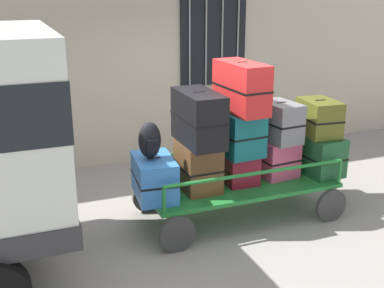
{
  "coord_description": "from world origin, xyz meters",
  "views": [
    {
      "loc": [
        -2.4,
        -5.59,
        2.99
      ],
      "look_at": [
        -0.25,
        -0.14,
        1.08
      ],
      "focal_mm": 47.22,
      "sensor_mm": 36.0,
      "label": 1
    }
  ],
  "objects_px": {
    "suitcase_center_middle": "(240,134)",
    "luggage_cart": "(238,188)",
    "suitcase_left_bottom": "(154,177)",
    "suitcase_right_middle": "(319,118)",
    "backpack": "(150,141)",
    "suitcase_midleft_middle": "(199,118)",
    "suitcase_midright_middle": "(280,122)",
    "suitcase_center_top": "(241,87)",
    "suitcase_center_bottom": "(239,169)",
    "suitcase_midright_bottom": "(276,158)",
    "suitcase_midleft_bottom": "(198,166)",
    "suitcase_right_bottom": "(315,153)"
  },
  "relations": [
    {
      "from": "suitcase_center_middle",
      "to": "luggage_cart",
      "type": "bearing_deg",
      "value": 90.0
    },
    {
      "from": "luggage_cart",
      "to": "suitcase_center_middle",
      "type": "xyz_separation_m",
      "value": [
        -0.0,
        -0.0,
        0.75
      ]
    },
    {
      "from": "suitcase_left_bottom",
      "to": "suitcase_right_middle",
      "type": "bearing_deg",
      "value": -0.05
    },
    {
      "from": "backpack",
      "to": "suitcase_left_bottom",
      "type": "bearing_deg",
      "value": -0.55
    },
    {
      "from": "suitcase_right_middle",
      "to": "suitcase_midleft_middle",
      "type": "bearing_deg",
      "value": 179.66
    },
    {
      "from": "suitcase_midright_middle",
      "to": "suitcase_center_top",
      "type": "bearing_deg",
      "value": 179.45
    },
    {
      "from": "suitcase_left_bottom",
      "to": "suitcase_center_bottom",
      "type": "bearing_deg",
      "value": 0.9
    },
    {
      "from": "suitcase_left_bottom",
      "to": "suitcase_center_middle",
      "type": "xyz_separation_m",
      "value": [
        1.15,
        0.03,
        0.42
      ]
    },
    {
      "from": "suitcase_left_bottom",
      "to": "luggage_cart",
      "type": "bearing_deg",
      "value": 1.69
    },
    {
      "from": "suitcase_center_bottom",
      "to": "suitcase_midright_middle",
      "type": "relative_size",
      "value": 0.73
    },
    {
      "from": "suitcase_center_top",
      "to": "suitcase_midright_bottom",
      "type": "relative_size",
      "value": 1.67
    },
    {
      "from": "suitcase_midleft_bottom",
      "to": "suitcase_center_middle",
      "type": "bearing_deg",
      "value": 0.83
    },
    {
      "from": "suitcase_midright_bottom",
      "to": "suitcase_midright_middle",
      "type": "bearing_deg",
      "value": -90.0
    },
    {
      "from": "luggage_cart",
      "to": "suitcase_center_bottom",
      "type": "distance_m",
      "value": 0.27
    },
    {
      "from": "backpack",
      "to": "suitcase_center_top",
      "type": "bearing_deg",
      "value": 1.74
    },
    {
      "from": "suitcase_midright_middle",
      "to": "suitcase_midright_bottom",
      "type": "bearing_deg",
      "value": 90.0
    },
    {
      "from": "suitcase_center_bottom",
      "to": "suitcase_center_top",
      "type": "relative_size",
      "value": 0.52
    },
    {
      "from": "luggage_cart",
      "to": "suitcase_left_bottom",
      "type": "distance_m",
      "value": 1.2
    },
    {
      "from": "suitcase_midright_bottom",
      "to": "suitcase_right_middle",
      "type": "relative_size",
      "value": 0.81
    },
    {
      "from": "luggage_cart",
      "to": "backpack",
      "type": "relative_size",
      "value": 5.8
    },
    {
      "from": "suitcase_midleft_bottom",
      "to": "suitcase_center_top",
      "type": "xyz_separation_m",
      "value": [
        0.58,
        0.01,
        0.95
      ]
    },
    {
      "from": "suitcase_midright_bottom",
      "to": "luggage_cart",
      "type": "bearing_deg",
      "value": -176.41
    },
    {
      "from": "suitcase_center_bottom",
      "to": "backpack",
      "type": "bearing_deg",
      "value": -179.15
    },
    {
      "from": "suitcase_center_top",
      "to": "suitcase_left_bottom",
      "type": "bearing_deg",
      "value": -178.17
    },
    {
      "from": "luggage_cart",
      "to": "suitcase_left_bottom",
      "type": "xyz_separation_m",
      "value": [
        -1.15,
        -0.03,
        0.33
      ]
    },
    {
      "from": "suitcase_midright_middle",
      "to": "suitcase_left_bottom",
      "type": "bearing_deg",
      "value": -178.96
    },
    {
      "from": "suitcase_center_top",
      "to": "suitcase_midright_middle",
      "type": "height_order",
      "value": "suitcase_center_top"
    },
    {
      "from": "suitcase_center_middle",
      "to": "suitcase_midright_bottom",
      "type": "height_order",
      "value": "suitcase_center_middle"
    },
    {
      "from": "suitcase_center_top",
      "to": "suitcase_right_bottom",
      "type": "xyz_separation_m",
      "value": [
        1.15,
        -0.01,
        -1.0
      ]
    },
    {
      "from": "suitcase_midright_middle",
      "to": "suitcase_right_middle",
      "type": "relative_size",
      "value": 0.97
    },
    {
      "from": "suitcase_midleft_bottom",
      "to": "suitcase_right_middle",
      "type": "relative_size",
      "value": 0.95
    },
    {
      "from": "luggage_cart",
      "to": "suitcase_center_middle",
      "type": "bearing_deg",
      "value": -90.0
    },
    {
      "from": "luggage_cart",
      "to": "suitcase_midleft_middle",
      "type": "distance_m",
      "value": 1.17
    },
    {
      "from": "suitcase_left_bottom",
      "to": "suitcase_midright_bottom",
      "type": "height_order",
      "value": "same"
    },
    {
      "from": "suitcase_midleft_middle",
      "to": "backpack",
      "type": "relative_size",
      "value": 1.97
    },
    {
      "from": "suitcase_midright_middle",
      "to": "suitcase_right_middle",
      "type": "distance_m",
      "value": 0.58
    },
    {
      "from": "suitcase_center_bottom",
      "to": "suitcase_midright_bottom",
      "type": "relative_size",
      "value": 0.86
    },
    {
      "from": "suitcase_center_top",
      "to": "suitcase_midleft_bottom",
      "type": "bearing_deg",
      "value": -178.51
    },
    {
      "from": "suitcase_midright_bottom",
      "to": "suitcase_left_bottom",
      "type": "bearing_deg",
      "value": -177.68
    },
    {
      "from": "suitcase_midleft_middle",
      "to": "suitcase_midright_bottom",
      "type": "relative_size",
      "value": 1.65
    },
    {
      "from": "suitcase_midright_middle",
      "to": "backpack",
      "type": "xyz_separation_m",
      "value": [
        -1.77,
        -0.03,
        -0.04
      ]
    },
    {
      "from": "suitcase_left_bottom",
      "to": "suitcase_right_bottom",
      "type": "height_order",
      "value": "suitcase_right_bottom"
    },
    {
      "from": "suitcase_midleft_bottom",
      "to": "backpack",
      "type": "relative_size",
      "value": 1.39
    },
    {
      "from": "suitcase_center_middle",
      "to": "suitcase_midright_middle",
      "type": "height_order",
      "value": "suitcase_midright_middle"
    },
    {
      "from": "luggage_cart",
      "to": "suitcase_center_top",
      "type": "bearing_deg",
      "value": 90.0
    },
    {
      "from": "suitcase_center_middle",
      "to": "suitcase_right_bottom",
      "type": "relative_size",
      "value": 0.68
    },
    {
      "from": "suitcase_midleft_middle",
      "to": "suitcase_midright_bottom",
      "type": "xyz_separation_m",
      "value": [
        1.15,
        0.06,
        -0.68
      ]
    },
    {
      "from": "suitcase_center_middle",
      "to": "backpack",
      "type": "distance_m",
      "value": 1.2
    },
    {
      "from": "luggage_cart",
      "to": "suitcase_midleft_bottom",
      "type": "xyz_separation_m",
      "value": [
        -0.58,
        -0.01,
        0.39
      ]
    },
    {
      "from": "suitcase_center_bottom",
      "to": "suitcase_midright_bottom",
      "type": "xyz_separation_m",
      "value": [
        0.58,
        0.05,
        0.06
      ]
    }
  ]
}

